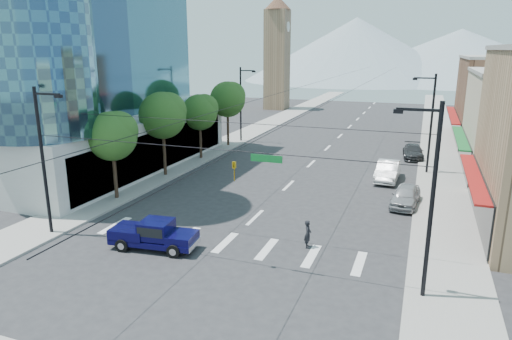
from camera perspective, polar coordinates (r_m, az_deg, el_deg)
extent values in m
plane|color=#28282B|center=(25.95, -4.83, -10.37)|extent=(160.00, 160.00, 0.00)
cube|color=gray|center=(65.99, 0.43, 5.30)|extent=(4.00, 120.00, 0.15)
cube|color=gray|center=(62.19, 21.75, 3.65)|extent=(4.00, 120.00, 0.15)
cube|color=#B7B7B2|center=(51.51, -25.51, 3.87)|extent=(29.00, 26.00, 5.00)
cube|color=#8C6B4C|center=(87.37, 2.64, 13.51)|extent=(4.00, 4.00, 18.00)
cone|color=brown|center=(87.73, 2.73, 20.19)|extent=(4.80, 4.80, 2.40)
cone|color=gray|center=(173.02, 12.37, 14.52)|extent=(80.00, 80.00, 22.00)
cone|color=gray|center=(181.46, 24.09, 12.97)|extent=(90.00, 90.00, 18.00)
cylinder|color=black|center=(35.66, -17.24, -0.05)|extent=(0.28, 0.28, 4.55)
sphere|color=#1F4A18|center=(35.11, -17.57, 4.05)|extent=(3.64, 3.64, 3.64)
sphere|color=#1F4A18|center=(35.03, -16.80, 4.76)|extent=(2.86, 2.86, 2.86)
cylinder|color=black|center=(41.18, -11.41, 2.68)|extent=(0.28, 0.28, 5.11)
sphere|color=#1F4A18|center=(40.68, -11.62, 6.70)|extent=(4.09, 4.09, 4.09)
sphere|color=#1F4A18|center=(40.67, -10.94, 7.30)|extent=(3.21, 3.21, 3.21)
cylinder|color=black|center=(47.21, -6.96, 4.05)|extent=(0.28, 0.28, 4.55)
sphere|color=#1F4A18|center=(46.79, -7.06, 7.18)|extent=(3.64, 3.64, 3.64)
sphere|color=#1F4A18|center=(46.83, -6.47, 7.70)|extent=(2.86, 2.86, 2.86)
cylinder|color=black|center=(53.38, -3.53, 5.69)|extent=(0.28, 0.28, 5.11)
sphere|color=#1F4A18|center=(52.99, -3.58, 8.81)|extent=(4.09, 4.09, 4.09)
sphere|color=#1F4A18|center=(53.07, -3.06, 9.26)|extent=(3.21, 3.21, 3.21)
cylinder|color=black|center=(29.81, -25.06, 0.77)|extent=(0.20, 0.20, 9.00)
cylinder|color=black|center=(21.23, 21.12, -4.12)|extent=(0.20, 0.20, 9.00)
cylinder|color=black|center=(23.10, -6.21, 2.68)|extent=(21.60, 0.04, 0.04)
imported|color=gold|center=(22.73, -2.75, -0.17)|extent=(0.16, 0.20, 1.00)
cube|color=#0C6626|center=(21.94, 1.31, 1.45)|extent=(1.60, 0.06, 0.35)
cylinder|color=black|center=(55.69, -1.93, 8.11)|extent=(0.20, 0.20, 9.00)
cube|color=black|center=(55.02, -1.08, 12.32)|extent=(1.80, 0.12, 0.12)
cube|color=black|center=(54.74, -0.28, 12.20)|extent=(0.40, 0.25, 0.18)
cylinder|color=black|center=(43.68, 21.04, 5.26)|extent=(0.20, 0.20, 9.00)
cube|color=black|center=(43.25, 20.35, 10.73)|extent=(1.80, 0.12, 0.12)
cube|color=black|center=(43.27, 19.26, 10.69)|extent=(0.40, 0.25, 0.18)
cube|color=#0A083C|center=(26.93, -12.61, -8.58)|extent=(5.07, 2.30, 0.31)
cube|color=#0A083C|center=(26.09, -9.19, -8.34)|extent=(1.60, 1.84, 0.49)
cube|color=#0A083C|center=(26.58, -12.35, -7.22)|extent=(1.86, 1.82, 0.98)
cube|color=black|center=(26.55, -12.36, -7.04)|extent=(1.69, 1.83, 0.54)
cube|color=#0A083C|center=(27.42, -15.35, -7.42)|extent=(2.23, 2.00, 0.58)
cube|color=silver|center=(25.97, -7.69, -9.25)|extent=(0.29, 1.70, 0.31)
cube|color=silver|center=(28.07, -17.14, -7.91)|extent=(0.29, 1.70, 0.27)
cylinder|color=black|center=(25.64, -10.28, -9.97)|extent=(0.77, 0.35, 0.75)
cylinder|color=black|center=(27.05, -8.79, -8.54)|extent=(0.77, 0.35, 0.75)
cylinder|color=black|center=(27.01, -16.41, -9.04)|extent=(0.77, 0.35, 0.75)
cylinder|color=black|center=(28.35, -14.68, -7.75)|extent=(0.77, 0.35, 0.75)
imported|color=black|center=(26.47, 6.49, -7.95)|extent=(0.49, 0.66, 1.64)
imported|color=#9E9EA2|center=(34.78, 18.20, -3.09)|extent=(2.22, 4.63, 1.53)
imported|color=white|center=(41.08, 16.13, -0.11)|extent=(1.93, 5.15, 1.68)
imported|color=#2D2D2F|center=(50.32, 19.05, 2.18)|extent=(2.37, 4.96, 1.40)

